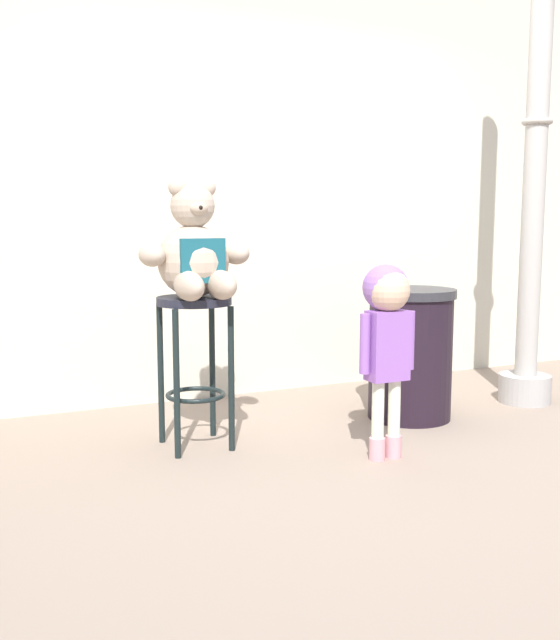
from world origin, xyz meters
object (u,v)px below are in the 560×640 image
object	(u,v)px
teddy_bear	(195,255)
lamppost	(533,210)
child_walking	(387,319)
trash_bin	(410,353)
bar_stool_with_teddy	(195,341)

from	to	relation	value
teddy_bear	lamppost	distance (m)	2.22
child_walking	lamppost	bearing A→B (deg)	-7.68
lamppost	trash_bin	bearing A→B (deg)	179.82
teddy_bear	bar_stool_with_teddy	bearing A→B (deg)	90.00
teddy_bear	lamppost	xyz separation A→B (m)	(2.21, 0.03, 0.23)
lamppost	child_walking	bearing A→B (deg)	-158.39
child_walking	bar_stool_with_teddy	bearing A→B (deg)	114.63
trash_bin	bar_stool_with_teddy	bearing A→B (deg)	179.96
bar_stool_with_teddy	trash_bin	xyz separation A→B (m)	(1.32, -0.00, -0.17)
child_walking	trash_bin	distance (m)	0.84
bar_stool_with_teddy	child_walking	size ratio (longest dim) A/B	0.82
bar_stool_with_teddy	trash_bin	size ratio (longest dim) A/B	1.02
teddy_bear	child_walking	distance (m)	1.00
bar_stool_with_teddy	teddy_bear	distance (m)	0.44
bar_stool_with_teddy	trash_bin	bearing A→B (deg)	-0.04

